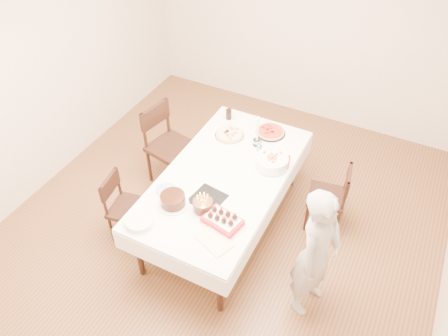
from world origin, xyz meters
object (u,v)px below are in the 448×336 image
at_px(chair_left_dessert, 129,208).
at_px(pizza_white, 229,134).
at_px(pasta_bowl, 272,161).
at_px(cola_glass, 229,114).
at_px(chair_left_savory, 171,147).
at_px(taper_candle, 258,131).
at_px(person, 316,254).
at_px(dining_table, 224,201).
at_px(strawberry_box, 222,220).
at_px(birthday_cake, 203,203).
at_px(chair_right_savory, 326,197).
at_px(layer_cake, 173,200).
at_px(pizza_pepperoni, 271,132).

xyz_separation_m(chair_left_dessert, pizza_white, (0.58, 1.15, 0.37)).
height_order(pasta_bowl, cola_glass, cola_glass).
height_order(chair_left_savory, taper_candle, taper_candle).
bearing_deg(chair_left_savory, person, 168.00).
relative_size(dining_table, strawberry_box, 6.37).
bearing_deg(chair_left_dessert, dining_table, -155.08).
distance_m(person, strawberry_box, 0.86).
bearing_deg(birthday_cake, chair_right_savory, 48.16).
height_order(layer_cake, strawberry_box, layer_cake).
height_order(pizza_white, cola_glass, cola_glass).
bearing_deg(dining_table, cola_glass, 113.77).
distance_m(dining_table, layer_cake, 0.75).
xyz_separation_m(chair_left_savory, taper_candle, (0.98, 0.21, 0.44)).
xyz_separation_m(dining_table, pizza_white, (-0.23, 0.59, 0.40)).
bearing_deg(cola_glass, pizza_white, -61.88).
bearing_deg(person, birthday_cake, 103.58).
height_order(pizza_pepperoni, strawberry_box, strawberry_box).
relative_size(person, taper_candle, 3.69).
height_order(pizza_pepperoni, layer_cake, layer_cake).
bearing_deg(strawberry_box, chair_left_dessert, -179.84).
bearing_deg(chair_left_savory, strawberry_box, 151.92).
height_order(pizza_white, birthday_cake, birthday_cake).
relative_size(pasta_bowl, layer_cake, 1.13).
bearing_deg(pizza_white, strawberry_box, -66.37).
distance_m(chair_left_savory, person, 2.19).
xyz_separation_m(pizza_pepperoni, strawberry_box, (0.12, -1.40, 0.02)).
height_order(chair_right_savory, pizza_pepperoni, chair_right_savory).
bearing_deg(cola_glass, dining_table, -66.23).
bearing_deg(strawberry_box, pizza_white, 113.63).
distance_m(pizza_white, pizza_pepperoni, 0.46).
relative_size(pizza_white, layer_cake, 1.11).
distance_m(cola_glass, layer_cake, 1.45).
relative_size(person, pizza_white, 4.34).
relative_size(chair_right_savory, cola_glass, 6.44).
distance_m(dining_table, cola_glass, 1.05).
bearing_deg(chair_right_savory, dining_table, -161.40).
bearing_deg(layer_cake, person, 3.75).
bearing_deg(chair_left_savory, birthday_cake, 147.40).
distance_m(chair_left_dessert, strawberry_box, 1.15).
bearing_deg(layer_cake, taper_candle, 73.43).
bearing_deg(pasta_bowl, dining_table, -136.70).
height_order(layer_cake, birthday_cake, birthday_cake).
height_order(pizza_pepperoni, taper_candle, taper_candle).
distance_m(dining_table, chair_left_savory, 0.97).
xyz_separation_m(chair_right_savory, layer_cake, (-1.20, -1.09, 0.40)).
xyz_separation_m(chair_left_savory, pasta_bowl, (1.25, -0.03, 0.31)).
relative_size(pizza_pepperoni, cola_glass, 2.63).
distance_m(pasta_bowl, birthday_cake, 0.91).
distance_m(chair_right_savory, birthday_cake, 1.44).
bearing_deg(dining_table, strawberry_box, -64.23).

